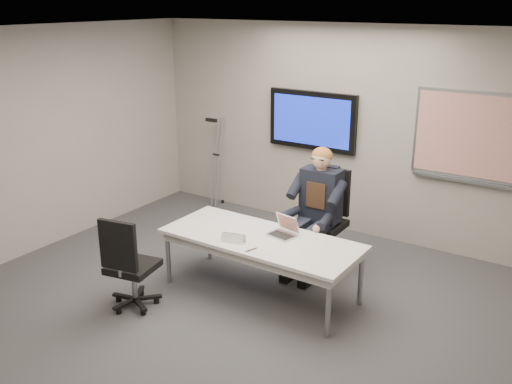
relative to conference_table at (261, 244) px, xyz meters
The scene contains 14 objects.
floor 1.00m from the conference_table, 93.44° to the right, with size 6.00×6.00×0.02m, color #3C3C3F.
ceiling 2.35m from the conference_table, 93.44° to the right, with size 6.00×6.00×0.02m, color silver.
wall_back 2.34m from the conference_table, 91.25° to the left, with size 6.00×0.02×2.80m, color gray.
wall_left 3.25m from the conference_table, 165.29° to the right, with size 0.02×6.00×2.80m, color gray.
conference_table is the anchor object (origin of this frame).
tv_display 2.39m from the conference_table, 104.33° to the left, with size 1.30×0.09×0.80m.
whiteboard 2.80m from the conference_table, 55.31° to the left, with size 1.25×0.08×1.10m.
office_chair_far 1.10m from the conference_table, 78.55° to the left, with size 0.56×0.56×1.17m.
office_chair_near 1.41m from the conference_table, 133.58° to the right, with size 0.58×0.58×1.04m.
seated_person 0.81m from the conference_table, 74.65° to the left, with size 0.46×0.79×1.49m.
crutch 2.89m from the conference_table, 136.24° to the left, with size 0.19×0.33×1.44m, color #AEB0B6, non-canonical shape.
laptop 0.29m from the conference_table, 49.68° to the left, with size 0.33×0.33×0.21m.
name_tent 0.34m from the conference_table, 124.71° to the right, with size 0.25×0.07×0.10m, color white, non-canonical shape.
pen 0.35m from the conference_table, 73.89° to the right, with size 0.01×0.01×0.14m, color black.
Camera 1 is at (3.08, -3.93, 3.10)m, focal length 40.00 mm.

